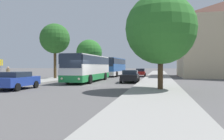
{
  "coord_description": "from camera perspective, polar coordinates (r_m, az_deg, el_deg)",
  "views": [
    {
      "loc": [
        7.23,
        -20.78,
        1.92
      ],
      "look_at": [
        -0.38,
        14.44,
        1.24
      ],
      "focal_mm": 35.0,
      "sensor_mm": 36.0,
      "label": 1
    }
  ],
  "objects": [
    {
      "name": "tree_left_near",
      "position": [
        43.49,
        -5.99,
        4.58
      ],
      "size": [
        5.08,
        5.08,
        6.98
      ],
      "color": "#47331E",
      "rests_on": "sidewalk_left"
    },
    {
      "name": "bus_middle",
      "position": [
        40.63,
        0.47,
        0.88
      ],
      "size": [
        3.0,
        10.7,
        3.32
      ],
      "rotation": [
        0.0,
        0.0,
        -0.03
      ],
      "color": "silver",
      "rests_on": "ground_plane"
    },
    {
      "name": "bus_front",
      "position": [
        27.0,
        -6.2,
        0.62
      ],
      "size": [
        2.88,
        11.47,
        3.18
      ],
      "rotation": [
        0.0,
        0.0,
        0.0
      ],
      "color": "#238942",
      "rests_on": "ground_plane"
    },
    {
      "name": "pedestrian_waiting_near",
      "position": [
        24.55,
        -25.51,
        -1.16
      ],
      "size": [
        0.36,
        0.36,
        1.7
      ],
      "rotation": [
        0.0,
        0.0,
        2.22
      ],
      "color": "#23232D",
      "rests_on": "sidewalk_left"
    },
    {
      "name": "parked_car_right_near",
      "position": [
        25.44,
        4.78,
        -1.55
      ],
      "size": [
        2.2,
        4.67,
        1.43
      ],
      "rotation": [
        0.0,
        0.0,
        3.18
      ],
      "color": "black",
      "rests_on": "ground_plane"
    },
    {
      "name": "ground_plane",
      "position": [
        22.09,
        -6.98,
        -3.91
      ],
      "size": [
        300.0,
        300.0,
        0.0
      ],
      "primitive_type": "plane",
      "color": "#565454",
      "rests_on": "ground"
    },
    {
      "name": "tree_left_far",
      "position": [
        33.05,
        -14.69,
        7.9
      ],
      "size": [
        4.33,
        4.33,
        7.91
      ],
      "color": "#513D23",
      "rests_on": "sidewalk_left"
    },
    {
      "name": "parked_car_right_far",
      "position": [
        40.68,
        7.44,
        -0.58
      ],
      "size": [
        1.98,
        3.96,
        1.43
      ],
      "rotation": [
        0.0,
        0.0,
        3.17
      ],
      "color": "red",
      "rests_on": "ground_plane"
    },
    {
      "name": "sidewalk_left",
      "position": [
        25.25,
        -22.18,
        -3.19
      ],
      "size": [
        4.0,
        120.0,
        0.15
      ],
      "primitive_type": "cube",
      "color": "gray",
      "rests_on": "ground_plane"
    },
    {
      "name": "bus_stop_sign",
      "position": [
        23.35,
        -26.99,
        0.35
      ],
      "size": [
        0.08,
        0.45,
        2.44
      ],
      "color": "gray",
      "rests_on": "sidewalk_left"
    },
    {
      "name": "parked_car_left_curb",
      "position": [
        19.44,
        -23.68,
        -2.41
      ],
      "size": [
        2.14,
        4.03,
        1.44
      ],
      "rotation": [
        0.0,
        0.0,
        -0.01
      ],
      "color": "#233D9E",
      "rests_on": "ground_plane"
    },
    {
      "name": "tree_right_near",
      "position": [
        17.25,
        12.57,
        10.4
      ],
      "size": [
        5.37,
        5.37,
        7.27
      ],
      "color": "#47331E",
      "rests_on": "sidewalk_right"
    },
    {
      "name": "sidewalk_right",
      "position": [
        20.86,
        11.55,
        -4.01
      ],
      "size": [
        4.0,
        120.0,
        0.15
      ],
      "primitive_type": "cube",
      "color": "gray",
      "rests_on": "ground_plane"
    }
  ]
}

